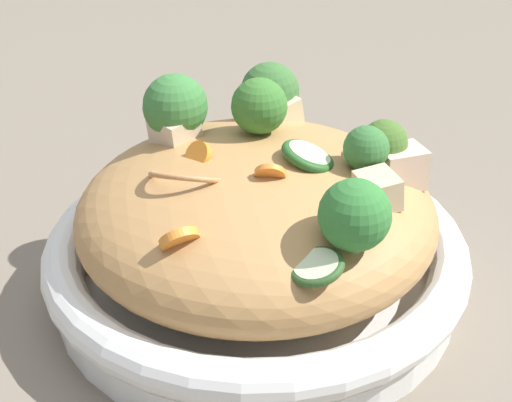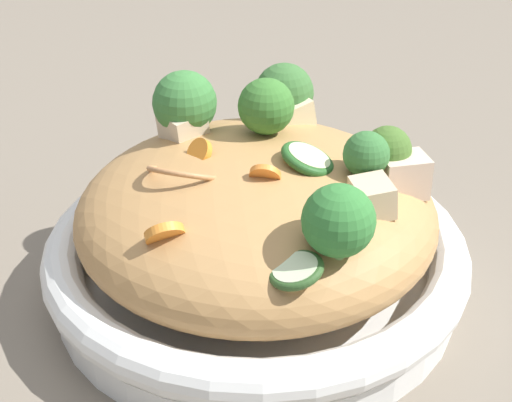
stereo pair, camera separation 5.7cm
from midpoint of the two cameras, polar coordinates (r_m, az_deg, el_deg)
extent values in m
plane|color=#75695A|center=(0.62, 2.67, -6.62)|extent=(3.00, 3.00, 0.00)
cylinder|color=white|center=(0.61, 2.69, -5.74)|extent=(0.32, 0.32, 0.02)
torus|color=white|center=(0.60, 2.76, -3.60)|extent=(0.33, 0.33, 0.03)
ellipsoid|color=#B6844D|center=(0.58, 2.84, -0.91)|extent=(0.28, 0.28, 0.10)
torus|color=tan|center=(0.56, -1.43, 0.85)|extent=(0.05, 0.05, 0.02)
torus|color=#BF824E|center=(0.54, -2.40, 2.03)|extent=(0.06, 0.06, 0.03)
cone|color=#9AAF73|center=(0.66, 4.62, 5.99)|extent=(0.03, 0.03, 0.02)
sphere|color=#3B6C34|center=(0.65, 4.72, 8.13)|extent=(0.07, 0.07, 0.05)
cone|color=#98B869|center=(0.62, -2.66, 5.01)|extent=(0.03, 0.03, 0.02)
sphere|color=#3C7B3A|center=(0.61, -2.72, 7.40)|extent=(0.07, 0.07, 0.05)
cone|color=#98AD6C|center=(0.55, 11.16, 1.51)|extent=(0.02, 0.02, 0.01)
sphere|color=#377136|center=(0.55, 11.35, 3.25)|extent=(0.04, 0.04, 0.03)
cone|color=#93AF6F|center=(0.60, 3.49, 4.93)|extent=(0.03, 0.03, 0.02)
sphere|color=#3A752E|center=(0.59, 3.57, 7.12)|extent=(0.06, 0.06, 0.04)
cone|color=#97B26A|center=(0.49, 9.48, -4.13)|extent=(0.03, 0.03, 0.02)
sphere|color=#337935|center=(0.47, 9.74, -1.58)|extent=(0.06, 0.06, 0.05)
cone|color=#96B16C|center=(0.58, 12.60, 2.00)|extent=(0.02, 0.02, 0.01)
sphere|color=#456B2A|center=(0.57, 12.82, 3.74)|extent=(0.05, 0.05, 0.04)
cylinder|color=orange|center=(0.56, -1.44, 3.55)|extent=(0.03, 0.03, 0.02)
cylinder|color=orange|center=(0.49, -3.62, -2.63)|extent=(0.03, 0.03, 0.03)
cylinder|color=orange|center=(0.53, 3.81, 1.89)|extent=(0.02, 0.01, 0.02)
cylinder|color=beige|center=(0.47, 6.57, -5.36)|extent=(0.04, 0.04, 0.01)
torus|color=#2E5224|center=(0.47, 6.57, -5.36)|extent=(0.05, 0.05, 0.02)
cylinder|color=beige|center=(0.55, 6.91, 3.05)|extent=(0.04, 0.04, 0.02)
torus|color=#265823|center=(0.55, 6.91, 3.05)|extent=(0.04, 0.05, 0.02)
cube|color=beige|center=(0.53, 11.91, 0.17)|extent=(0.04, 0.04, 0.03)
cube|color=beige|center=(0.64, 5.20, 6.44)|extent=(0.05, 0.05, 0.03)
cube|color=beige|center=(0.61, -2.85, 5.48)|extent=(0.05, 0.05, 0.03)
cube|color=beige|center=(0.57, 13.95, 1.80)|extent=(0.04, 0.04, 0.03)
camera|label=1|loc=(0.03, -87.14, 1.70)|focal=52.73mm
camera|label=2|loc=(0.03, 92.86, -1.70)|focal=52.73mm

